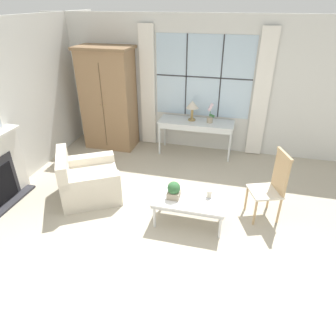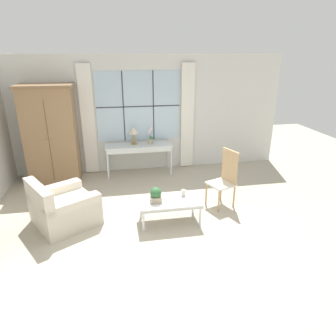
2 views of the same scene
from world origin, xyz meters
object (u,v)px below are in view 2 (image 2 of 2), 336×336
(potted_orchid, at_px, (150,138))
(armoire, at_px, (51,134))
(side_chair_wooden, at_px, (226,176))
(armchair_upholstered, at_px, (63,209))
(console_table, at_px, (139,148))
(pillar_candle, at_px, (183,193))
(table_lamp, at_px, (134,131))
(potted_plant_small, at_px, (156,195))
(coffee_table, at_px, (170,202))

(potted_orchid, bearing_deg, armoire, -178.52)
(side_chair_wooden, bearing_deg, armchair_upholstered, -176.53)
(console_table, distance_m, pillar_candle, 2.35)
(table_lamp, xyz_separation_m, potted_plant_small, (0.18, -2.45, -0.51))
(armchair_upholstered, bearing_deg, armoire, 102.19)
(console_table, height_order, armchair_upholstered, armchair_upholstered)
(table_lamp, relative_size, armchair_upholstered, 0.33)
(side_chair_wooden, xyz_separation_m, potted_plant_small, (-1.42, -0.48, -0.05))
(armoire, xyz_separation_m, pillar_candle, (2.55, -2.22, -0.62))
(potted_orchid, bearing_deg, potted_plant_small, -94.96)
(table_lamp, xyz_separation_m, armchair_upholstered, (-1.41, -2.15, -0.79))
(side_chair_wooden, bearing_deg, table_lamp, 129.23)
(armchair_upholstered, height_order, pillar_candle, armchair_upholstered)
(console_table, height_order, side_chair_wooden, side_chair_wooden)
(coffee_table, bearing_deg, console_table, 97.68)
(side_chair_wooden, relative_size, pillar_candle, 8.43)
(table_lamp, bearing_deg, armoire, -177.25)
(console_table, bearing_deg, armchair_upholstered, -125.78)
(armoire, distance_m, potted_plant_small, 3.16)
(armoire, bearing_deg, table_lamp, 2.75)
(side_chair_wooden, bearing_deg, potted_plant_small, -161.20)
(potted_orchid, relative_size, coffee_table, 0.39)
(potted_plant_small, bearing_deg, armoire, 130.73)
(armoire, distance_m, side_chair_wooden, 3.96)
(side_chair_wooden, bearing_deg, pillar_candle, -158.97)
(table_lamp, height_order, potted_orchid, table_lamp)
(console_table, distance_m, potted_orchid, 0.37)
(potted_orchid, distance_m, coffee_table, 2.45)
(console_table, xyz_separation_m, table_lamp, (-0.10, 0.05, 0.40))
(coffee_table, relative_size, pillar_candle, 8.17)
(console_table, relative_size, side_chair_wooden, 1.43)
(console_table, xyz_separation_m, armchair_upholstered, (-1.51, -2.10, -0.38))
(potted_orchid, bearing_deg, table_lamp, 175.44)
(console_table, relative_size, pillar_candle, 12.10)
(table_lamp, relative_size, pillar_candle, 3.23)
(table_lamp, height_order, armchair_upholstered, table_lamp)
(table_lamp, bearing_deg, pillar_candle, -73.34)
(potted_plant_small, relative_size, pillar_candle, 2.02)
(table_lamp, xyz_separation_m, potted_orchid, (0.39, -0.03, -0.17))
(armchair_upholstered, bearing_deg, table_lamp, 56.74)
(potted_orchid, bearing_deg, armchair_upholstered, -130.35)
(table_lamp, bearing_deg, armchair_upholstered, -123.26)
(potted_orchid, relative_size, potted_plant_small, 1.56)
(table_lamp, xyz_separation_m, coffee_table, (0.42, -2.43, -0.68))
(coffee_table, xyz_separation_m, potted_plant_small, (-0.25, -0.02, 0.18))
(console_table, height_order, potted_plant_small, console_table)
(armoire, relative_size, coffee_table, 2.04)
(console_table, height_order, pillar_candle, console_table)
(console_table, relative_size, potted_plant_small, 5.98)
(potted_orchid, height_order, potted_plant_small, potted_orchid)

